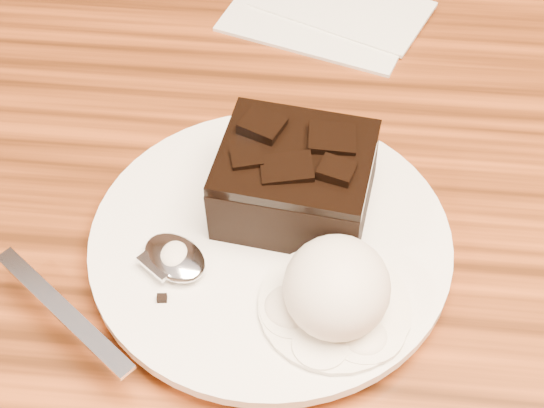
# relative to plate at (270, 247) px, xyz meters

# --- Properties ---
(plate) EXTENTS (0.23, 0.23, 0.02)m
(plate) POSITION_rel_plate_xyz_m (0.00, 0.00, 0.00)
(plate) COLOR white
(plate) RESTS_ON dining_table
(brownie) EXTENTS (0.10, 0.09, 0.04)m
(brownie) POSITION_rel_plate_xyz_m (0.01, 0.03, 0.03)
(brownie) COLOR black
(brownie) RESTS_ON plate
(ice_cream_scoop) EXTENTS (0.06, 0.07, 0.05)m
(ice_cream_scoop) POSITION_rel_plate_xyz_m (0.04, -0.05, 0.03)
(ice_cream_scoop) COLOR #F1E4CE
(ice_cream_scoop) RESTS_ON plate
(melt_puddle) EXTENTS (0.09, 0.09, 0.00)m
(melt_puddle) POSITION_rel_plate_xyz_m (0.04, -0.05, 0.01)
(melt_puddle) COLOR #EDE7CF
(melt_puddle) RESTS_ON plate
(spoon) EXTENTS (0.16, 0.14, 0.01)m
(spoon) POSITION_rel_plate_xyz_m (-0.06, -0.03, 0.01)
(spoon) COLOR silver
(spoon) RESTS_ON plate
(crumb_a) EXTENTS (0.01, 0.01, 0.00)m
(crumb_a) POSITION_rel_plate_xyz_m (-0.06, -0.05, 0.01)
(crumb_a) COLOR black
(crumb_a) RESTS_ON plate
(crumb_b) EXTENTS (0.01, 0.01, 0.00)m
(crumb_b) POSITION_rel_plate_xyz_m (-0.04, 0.02, 0.01)
(crumb_b) COLOR black
(crumb_b) RESTS_ON plate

